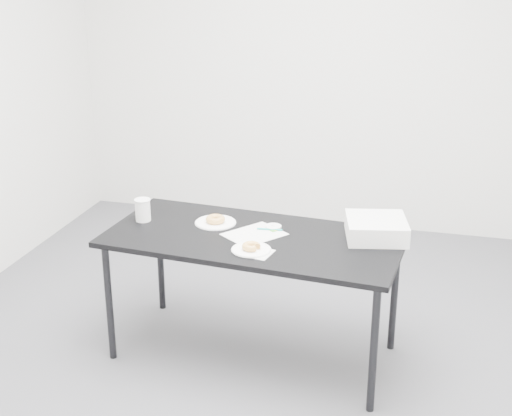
% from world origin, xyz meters
% --- Properties ---
extents(floor, '(4.00, 4.00, 0.00)m').
position_xyz_m(floor, '(0.00, 0.00, 0.00)').
color(floor, '#4E4E53').
rests_on(floor, ground).
extents(wall_back, '(4.00, 0.02, 2.70)m').
position_xyz_m(wall_back, '(0.00, 2.00, 1.35)').
color(wall_back, silver).
rests_on(wall_back, floor).
extents(table, '(1.62, 0.86, 0.72)m').
position_xyz_m(table, '(0.00, -0.11, 0.66)').
color(table, black).
rests_on(table, floor).
extents(scorecard, '(0.37, 0.38, 0.00)m').
position_xyz_m(scorecard, '(-0.00, -0.09, 0.72)').
color(scorecard, white).
rests_on(scorecard, table).
extents(logo_patch, '(0.07, 0.07, 0.00)m').
position_xyz_m(logo_patch, '(0.09, -0.00, 0.72)').
color(logo_patch, green).
rests_on(logo_patch, scorecard).
extents(pen, '(0.14, 0.02, 0.01)m').
position_xyz_m(pen, '(0.07, -0.01, 0.72)').
color(pen, '#0D908B').
rests_on(pen, scorecard).
extents(napkin, '(0.17, 0.17, 0.00)m').
position_xyz_m(napkin, '(0.08, -0.32, 0.72)').
color(napkin, white).
rests_on(napkin, table).
extents(plate_near, '(0.20, 0.20, 0.01)m').
position_xyz_m(plate_near, '(0.04, -0.30, 0.72)').
color(plate_near, white).
rests_on(plate_near, napkin).
extents(donut_near, '(0.12, 0.12, 0.03)m').
position_xyz_m(donut_near, '(0.04, -0.30, 0.74)').
color(donut_near, gold).
rests_on(donut_near, plate_near).
extents(plate_far, '(0.23, 0.23, 0.01)m').
position_xyz_m(plate_far, '(-0.25, 0.02, 0.72)').
color(plate_far, white).
rests_on(plate_far, table).
extents(donut_far, '(0.11, 0.11, 0.04)m').
position_xyz_m(donut_far, '(-0.25, 0.02, 0.74)').
color(donut_far, gold).
rests_on(donut_far, plate_far).
extents(coffee_cup, '(0.08, 0.08, 0.13)m').
position_xyz_m(coffee_cup, '(-0.66, -0.05, 0.78)').
color(coffee_cup, white).
rests_on(coffee_cup, table).
extents(cup_lid, '(0.09, 0.09, 0.01)m').
position_xyz_m(cup_lid, '(0.08, 0.03, 0.72)').
color(cup_lid, white).
rests_on(cup_lid, table).
extents(bakery_box, '(0.37, 0.37, 0.10)m').
position_xyz_m(bakery_box, '(0.63, 0.04, 0.77)').
color(bakery_box, white).
rests_on(bakery_box, table).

